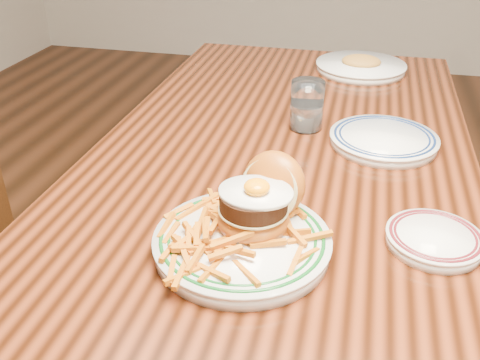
# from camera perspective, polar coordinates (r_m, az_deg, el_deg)

# --- Properties ---
(table) EXTENTS (0.85, 1.60, 0.75)m
(table) POSITION_cam_1_polar(r_m,az_deg,el_deg) (1.26, 4.36, -0.30)
(table) COLOR black
(table) RESTS_ON floor
(main_plate) EXTENTS (0.29, 0.31, 0.14)m
(main_plate) POSITION_cam_1_polar(r_m,az_deg,el_deg) (0.89, 0.83, -4.97)
(main_plate) COLOR white
(main_plate) RESTS_ON table
(side_plate) EXTENTS (0.16, 0.16, 0.02)m
(side_plate) POSITION_cam_1_polar(r_m,az_deg,el_deg) (0.96, 20.02, -5.87)
(side_plate) COLOR white
(side_plate) RESTS_ON table
(rear_plate) EXTENTS (0.25, 0.25, 0.03)m
(rear_plate) POSITION_cam_1_polar(r_m,az_deg,el_deg) (1.28, 15.07, 4.24)
(rear_plate) COLOR white
(rear_plate) RESTS_ON table
(water_glass) EXTENTS (0.08, 0.08, 0.12)m
(water_glass) POSITION_cam_1_polar(r_m,az_deg,el_deg) (1.31, 7.13, 7.62)
(water_glass) COLOR white
(water_glass) RESTS_ON table
(far_plate) EXTENTS (0.28, 0.28, 0.05)m
(far_plate) POSITION_cam_1_polar(r_m,az_deg,el_deg) (1.77, 12.76, 11.77)
(far_plate) COLOR white
(far_plate) RESTS_ON table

